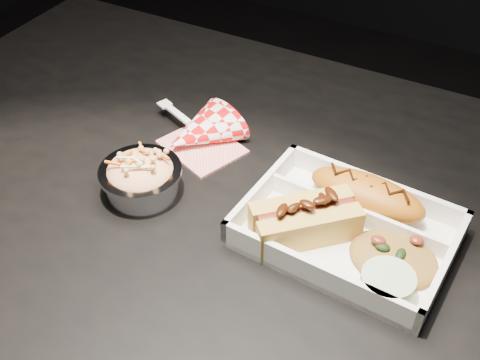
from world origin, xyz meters
name	(u,v)px	position (x,y,z in m)	size (l,w,h in m)	color
dining_table	(233,245)	(0.00, 0.00, 0.66)	(1.20, 0.80, 0.75)	black
food_tray	(347,232)	(0.16, 0.00, 0.76)	(0.26, 0.20, 0.04)	white
fried_pastry	(367,194)	(0.16, 0.06, 0.78)	(0.15, 0.06, 0.05)	#A75B10
hotdog	(305,218)	(0.11, -0.02, 0.78)	(0.13, 0.13, 0.06)	gold
fried_rice_mound	(395,252)	(0.22, -0.01, 0.77)	(0.11, 0.09, 0.03)	olive
cupcake_liner	(387,285)	(0.23, -0.06, 0.77)	(0.06, 0.06, 0.03)	#A1BD8E
foil_coleslaw_cup	(141,175)	(-0.11, -0.05, 0.78)	(0.11, 0.11, 0.07)	silver
napkin_fork	(199,133)	(-0.10, 0.08, 0.77)	(0.17, 0.14, 0.10)	red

